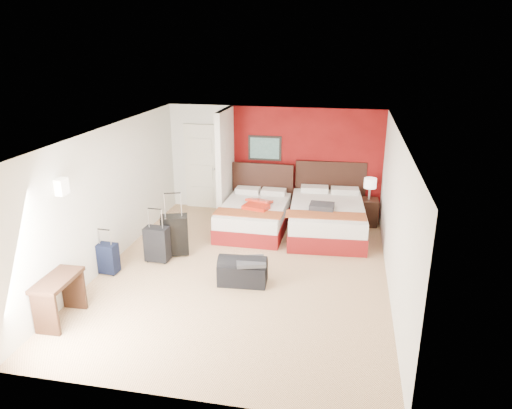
% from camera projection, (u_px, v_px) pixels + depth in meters
% --- Properties ---
extents(ground, '(6.50, 6.50, 0.00)m').
position_uv_depth(ground, '(244.00, 271.00, 8.47)').
color(ground, '#D9B285').
rests_on(ground, ground).
extents(room_walls, '(5.02, 6.52, 2.50)m').
position_uv_depth(room_walls, '(191.00, 178.00, 9.62)').
color(room_walls, white).
rests_on(room_walls, ground).
extents(red_accent_panel, '(3.50, 0.04, 2.50)m').
position_uv_depth(red_accent_panel, '(305.00, 162.00, 10.91)').
color(red_accent_panel, maroon).
rests_on(red_accent_panel, ground).
extents(partition_wall, '(0.12, 1.20, 2.50)m').
position_uv_depth(partition_wall, '(225.00, 165.00, 10.65)').
color(partition_wall, silver).
rests_on(partition_wall, ground).
extents(entry_door, '(0.82, 0.06, 2.05)m').
position_uv_depth(entry_door, '(202.00, 167.00, 11.41)').
color(entry_door, silver).
rests_on(entry_door, ground).
extents(bed_left, '(1.39, 1.97, 0.58)m').
position_uv_depth(bed_left, '(254.00, 217.00, 10.22)').
color(bed_left, white).
rests_on(bed_left, ground).
extents(bed_right, '(1.68, 2.29, 0.66)m').
position_uv_depth(bed_right, '(327.00, 220.00, 9.99)').
color(bed_right, white).
rests_on(bed_right, ground).
extents(red_suitcase_open, '(0.68, 0.82, 0.09)m').
position_uv_depth(red_suitcase_open, '(258.00, 204.00, 10.00)').
color(red_suitcase_open, red).
rests_on(red_suitcase_open, bed_left).
extents(jacket_bundle, '(0.50, 0.41, 0.12)m').
position_uv_depth(jacket_bundle, '(322.00, 207.00, 9.60)').
color(jacket_bundle, '#353439').
rests_on(jacket_bundle, bed_right).
extents(nightstand, '(0.44, 0.44, 0.59)m').
position_uv_depth(nightstand, '(368.00, 212.00, 10.52)').
color(nightstand, black).
rests_on(nightstand, ground).
extents(table_lamp, '(0.32, 0.32, 0.48)m').
position_uv_depth(table_lamp, '(370.00, 189.00, 10.35)').
color(table_lamp, silver).
rests_on(table_lamp, nightstand).
extents(suitcase_black, '(0.58, 0.46, 0.76)m').
position_uv_depth(suitcase_black, '(175.00, 236.00, 9.02)').
color(suitcase_black, black).
rests_on(suitcase_black, ground).
extents(suitcase_charcoal, '(0.44, 0.28, 0.64)m').
position_uv_depth(suitcase_charcoal, '(157.00, 245.00, 8.76)').
color(suitcase_charcoal, black).
rests_on(suitcase_charcoal, ground).
extents(suitcase_navy, '(0.40, 0.26, 0.53)m').
position_uv_depth(suitcase_navy, '(107.00, 259.00, 8.32)').
color(suitcase_navy, black).
rests_on(suitcase_navy, ground).
extents(duffel_bag, '(0.84, 0.48, 0.41)m').
position_uv_depth(duffel_bag, '(243.00, 272.00, 7.99)').
color(duffel_bag, black).
rests_on(duffel_bag, ground).
extents(jacket_draped, '(0.57, 0.52, 0.06)m').
position_uv_depth(jacket_draped, '(251.00, 262.00, 7.84)').
color(jacket_draped, '#3A3B3F').
rests_on(jacket_draped, duffel_bag).
extents(desk, '(0.44, 0.85, 0.70)m').
position_uv_depth(desk, '(60.00, 300.00, 6.87)').
color(desk, '#321B10').
rests_on(desk, ground).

